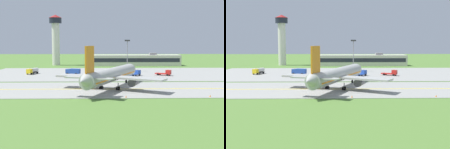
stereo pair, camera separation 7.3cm
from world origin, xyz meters
The scene contains 14 objects.
ground_plane centered at (0.00, 0.00, 0.00)m, with size 500.00×500.00×0.00m, color #517A33.
taxiway_strip centered at (0.00, 0.00, 0.05)m, with size 240.00×28.00×0.10m, color gray.
apron_pad centered at (10.00, 42.00, 0.05)m, with size 140.00×52.00×0.10m, color gray.
taxiway_centreline centered at (0.00, 0.00, 0.11)m, with size 220.00×0.60×0.01m, color yellow.
airplane_lead centered at (-6.35, 0.31, 4.13)m, with size 31.24×37.86×12.70m.
service_truck_baggage centered at (4.00, 31.98, 1.18)m, with size 5.94×6.01×2.59m.
service_truck_fuel centered at (-39.11, 39.86, 1.53)m, with size 4.32×6.31×2.65m.
service_truck_catering centered at (-21.61, 37.22, 1.53)m, with size 6.33×3.68×2.60m.
service_truck_pushback centered at (16.29, 33.25, 1.18)m, with size 6.49×5.20×2.59m.
terminal_building centered at (9.16, 84.78, 3.15)m, with size 52.32×9.75×7.44m.
control_tower centered at (-37.35, 88.72, 17.66)m, with size 7.60×7.60×29.58m.
apron_light_mast centered at (1.97, 50.26, 9.33)m, with size 2.40×0.50×14.70m.
traffic_cone_near_edge centered at (17.83, -12.65, 0.30)m, with size 0.44×0.44×0.60m, color orange.
traffic_cone_mid_edge centered at (-3.07, -12.98, 0.30)m, with size 0.44×0.44×0.60m, color orange.
Camera 1 is at (-8.12, -82.09, 13.55)m, focal length 46.02 mm.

